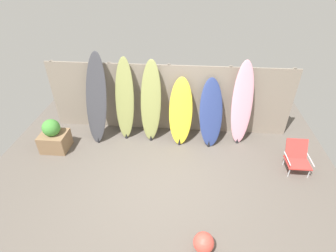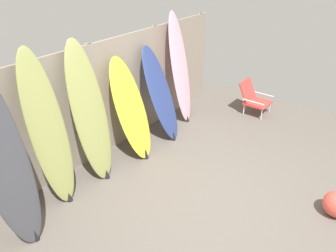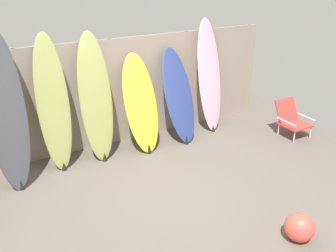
{
  "view_description": "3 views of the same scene",
  "coord_description": "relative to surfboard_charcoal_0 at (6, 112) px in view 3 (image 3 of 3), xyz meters",
  "views": [
    {
      "loc": [
        0.48,
        -3.84,
        4.05
      ],
      "look_at": [
        0.1,
        0.62,
        1.01
      ],
      "focal_mm": 28.0,
      "sensor_mm": 36.0,
      "label": 1
    },
    {
      "loc": [
        -2.9,
        -1.61,
        3.0
      ],
      "look_at": [
        0.09,
        0.69,
        0.9
      ],
      "focal_mm": 35.0,
      "sensor_mm": 36.0,
      "label": 2
    },
    {
      "loc": [
        -2.14,
        -3.61,
        2.91
      ],
      "look_at": [
        0.19,
        0.46,
        0.85
      ],
      "focal_mm": 40.0,
      "sensor_mm": 36.0,
      "label": 3
    }
  ],
  "objects": [
    {
      "name": "ground",
      "position": [
        1.71,
        -1.54,
        -1.06
      ],
      "size": [
        7.68,
        7.68,
        0.0
      ],
      "primitive_type": "plane",
      "color": "#5B544C"
    },
    {
      "name": "fence_back",
      "position": [
        1.71,
        0.47,
        -0.16
      ],
      "size": [
        6.08,
        0.11,
        1.8
      ],
      "color": "gray",
      "rests_on": "ground"
    },
    {
      "name": "surfboard_charcoal_0",
      "position": [
        0.0,
        0.0,
        0.0
      ],
      "size": [
        0.59,
        0.77,
        2.14
      ],
      "color": "#38383D",
      "rests_on": "ground"
    },
    {
      "name": "surfboard_olive_1",
      "position": [
        0.66,
        0.13,
        -0.05
      ],
      "size": [
        0.51,
        0.51,
        2.03
      ],
      "color": "olive",
      "rests_on": "ground"
    },
    {
      "name": "surfboard_olive_2",
      "position": [
        1.3,
        0.11,
        -0.07
      ],
      "size": [
        0.56,
        0.56,
        1.99
      ],
      "color": "olive",
      "rests_on": "ground"
    },
    {
      "name": "surfboard_yellow_3",
      "position": [
        2.03,
        0.04,
        -0.28
      ],
      "size": [
        0.57,
        0.65,
        1.59
      ],
      "color": "yellow",
      "rests_on": "ground"
    },
    {
      "name": "surfboard_navy_4",
      "position": [
        2.76,
        0.04,
        -0.27
      ],
      "size": [
        0.63,
        0.72,
        1.6
      ],
      "color": "navy",
      "rests_on": "ground"
    },
    {
      "name": "surfboard_pink_5",
      "position": [
        3.47,
        0.16,
        -0.05
      ],
      "size": [
        0.52,
        0.49,
        2.03
      ],
      "color": "pink",
      "rests_on": "ground"
    },
    {
      "name": "beach_chair",
      "position": [
        4.61,
        -0.84,
        -0.74
      ],
      "size": [
        0.5,
        0.57,
        0.64
      ],
      "rotation": [
        0.0,
        0.0,
        0.37
      ],
      "color": "silver",
      "rests_on": "ground"
    },
    {
      "name": "beach_ball",
      "position": [
        2.55,
        -2.94,
        -0.89
      ],
      "size": [
        0.34,
        0.34,
        0.34
      ],
      "primitive_type": "sphere",
      "color": "#E54C3F",
      "rests_on": "ground"
    }
  ]
}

